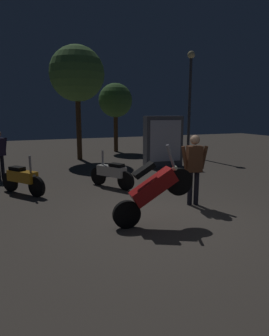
% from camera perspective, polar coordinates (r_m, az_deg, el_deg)
% --- Properties ---
extents(ground_plane, '(40.00, 40.00, 0.00)m').
position_cam_1_polar(ground_plane, '(6.42, 5.51, -9.72)').
color(ground_plane, '#4C443D').
extents(motorcycle_red_foreground, '(1.66, 0.39, 1.63)m').
position_cam_1_polar(motorcycle_red_foreground, '(5.80, 3.66, -4.20)').
color(motorcycle_red_foreground, black).
rests_on(motorcycle_red_foreground, ground_plane).
extents(motorcycle_orange_parked_left, '(1.09, 1.38, 1.11)m').
position_cam_1_polar(motorcycle_orange_parked_left, '(8.65, -21.05, -1.97)').
color(motorcycle_orange_parked_left, black).
rests_on(motorcycle_orange_parked_left, ground_plane).
extents(motorcycle_white_parked_right, '(0.95, 1.47, 1.11)m').
position_cam_1_polar(motorcycle_white_parked_right, '(8.82, -4.50, -1.05)').
color(motorcycle_white_parked_right, black).
rests_on(motorcycle_white_parked_right, ground_plane).
extents(person_rider_beside, '(0.67, 0.33, 1.72)m').
position_cam_1_polar(person_rider_beside, '(7.17, 11.57, 0.85)').
color(person_rider_beside, black).
rests_on(person_rider_beside, ground_plane).
extents(streetlamp_near, '(0.36, 0.36, 5.17)m').
position_cam_1_polar(streetlamp_near, '(15.18, 10.79, 14.51)').
color(streetlamp_near, '#38383D').
rests_on(streetlamp_near, ground_plane).
extents(tree_center_bg, '(1.90, 1.90, 3.86)m').
position_cam_1_polar(tree_center_bg, '(16.91, -3.74, 12.95)').
color(tree_center_bg, '#4C331E').
rests_on(tree_center_bg, ground_plane).
extents(tree_right_bg, '(2.53, 2.53, 5.26)m').
position_cam_1_polar(tree_right_bg, '(14.33, -11.19, 17.54)').
color(tree_right_bg, '#4C331E').
rests_on(tree_right_bg, ground_plane).
extents(kiosk_billboard, '(1.64, 0.66, 2.10)m').
position_cam_1_polar(kiosk_billboard, '(12.26, 5.61, 5.19)').
color(kiosk_billboard, '#595960').
rests_on(kiosk_billboard, ground_plane).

